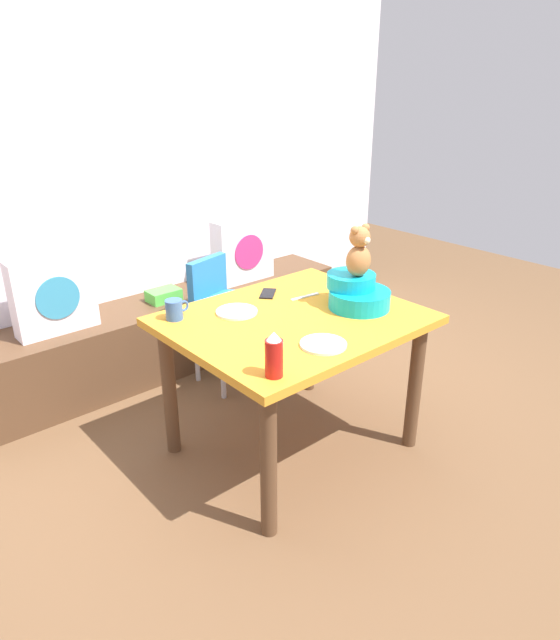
# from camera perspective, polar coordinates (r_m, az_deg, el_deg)

# --- Properties ---
(ground_plane) EXTENTS (8.00, 8.00, 0.00)m
(ground_plane) POSITION_cam_1_polar(r_m,az_deg,el_deg) (3.06, 1.26, -12.53)
(ground_plane) COLOR brown
(back_wall) EXTENTS (4.40, 0.10, 2.60)m
(back_wall) POSITION_cam_1_polar(r_m,az_deg,el_deg) (3.75, -14.63, 15.15)
(back_wall) COLOR silver
(back_wall) RESTS_ON ground_plane
(window_bench) EXTENTS (2.60, 0.44, 0.46)m
(window_bench) POSITION_cam_1_polar(r_m,az_deg,el_deg) (3.81, -11.14, -1.25)
(window_bench) COLOR brown
(window_bench) RESTS_ON ground_plane
(pillow_floral_left) EXTENTS (0.44, 0.15, 0.44)m
(pillow_floral_left) POSITION_cam_1_polar(r_m,az_deg,el_deg) (3.37, -21.81, 2.39)
(pillow_floral_left) COLOR silver
(pillow_floral_left) RESTS_ON window_bench
(pillow_floral_right) EXTENTS (0.44, 0.15, 0.44)m
(pillow_floral_right) POSITION_cam_1_polar(r_m,az_deg,el_deg) (3.95, -3.76, 7.03)
(pillow_floral_right) COLOR silver
(pillow_floral_right) RESTS_ON window_bench
(book_stack) EXTENTS (0.20, 0.14, 0.07)m
(book_stack) POSITION_cam_1_polar(r_m,az_deg,el_deg) (3.71, -11.59, 2.46)
(book_stack) COLOR #52C443
(book_stack) RESTS_ON window_bench
(dining_table) EXTENTS (1.14, 0.95, 0.74)m
(dining_table) POSITION_cam_1_polar(r_m,az_deg,el_deg) (2.73, 1.37, -1.76)
(dining_table) COLOR orange
(dining_table) RESTS_ON ground_plane
(highchair) EXTENTS (0.40, 0.50, 0.79)m
(highchair) POSITION_cam_1_polar(r_m,az_deg,el_deg) (3.43, -5.61, 1.54)
(highchair) COLOR #2672B2
(highchair) RESTS_ON ground_plane
(infant_seat_teal) EXTENTS (0.30, 0.33, 0.16)m
(infant_seat_teal) POSITION_cam_1_polar(r_m,az_deg,el_deg) (2.81, 7.69, 2.71)
(infant_seat_teal) COLOR #0D9FB8
(infant_seat_teal) RESTS_ON dining_table
(teddy_bear) EXTENTS (0.13, 0.12, 0.25)m
(teddy_bear) POSITION_cam_1_polar(r_m,az_deg,el_deg) (2.74, 7.93, 6.75)
(teddy_bear) COLOR #A56B3B
(teddy_bear) RESTS_ON infant_seat_teal
(ketchup_bottle) EXTENTS (0.07, 0.07, 0.18)m
(ketchup_bottle) POSITION_cam_1_polar(r_m,az_deg,el_deg) (2.13, -0.61, -3.58)
(ketchup_bottle) COLOR red
(ketchup_bottle) RESTS_ON dining_table
(coffee_mug) EXTENTS (0.12, 0.08, 0.09)m
(coffee_mug) POSITION_cam_1_polar(r_m,az_deg,el_deg) (2.69, -10.53, 1.04)
(coffee_mug) COLOR #335999
(coffee_mug) RESTS_ON dining_table
(dinner_plate_near) EXTENTS (0.20, 0.20, 0.01)m
(dinner_plate_near) POSITION_cam_1_polar(r_m,az_deg,el_deg) (2.74, -4.37, 0.84)
(dinner_plate_near) COLOR white
(dinner_plate_near) RESTS_ON dining_table
(dinner_plate_far) EXTENTS (0.20, 0.20, 0.01)m
(dinner_plate_far) POSITION_cam_1_polar(r_m,az_deg,el_deg) (2.41, 4.36, -2.44)
(dinner_plate_far) COLOR white
(dinner_plate_far) RESTS_ON dining_table
(cell_phone) EXTENTS (0.15, 0.15, 0.01)m
(cell_phone) POSITION_cam_1_polar(r_m,az_deg,el_deg) (2.96, -1.22, 2.67)
(cell_phone) COLOR black
(cell_phone) RESTS_ON dining_table
(table_fork) EXTENTS (0.17, 0.04, 0.01)m
(table_fork) POSITION_cam_1_polar(r_m,az_deg,el_deg) (2.93, 2.53, 2.36)
(table_fork) COLOR silver
(table_fork) RESTS_ON dining_table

